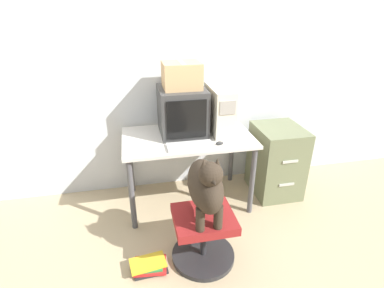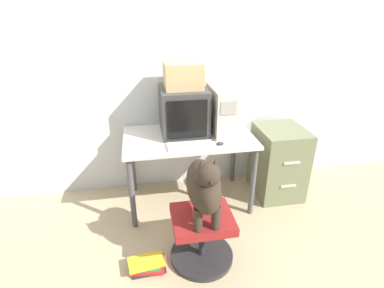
# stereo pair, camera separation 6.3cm
# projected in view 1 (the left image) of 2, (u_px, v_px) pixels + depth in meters

# --- Properties ---
(ground_plane) EXTENTS (12.00, 12.00, 0.00)m
(ground_plane) POSITION_uv_depth(u_px,v_px,m) (195.00, 222.00, 2.83)
(ground_plane) COLOR tan
(wall_back) EXTENTS (8.00, 0.05, 2.60)m
(wall_back) POSITION_uv_depth(u_px,v_px,m) (179.00, 67.00, 2.96)
(wall_back) COLOR silver
(wall_back) RESTS_ON ground_plane
(desk) EXTENTS (1.22, 0.71, 0.74)m
(desk) POSITION_uv_depth(u_px,v_px,m) (188.00, 145.00, 2.87)
(desk) COLOR silver
(desk) RESTS_ON ground_plane
(crt_monitor) EXTENTS (0.43, 0.47, 0.44)m
(crt_monitor) POSITION_uv_depth(u_px,v_px,m) (182.00, 111.00, 2.82)
(crt_monitor) COLOR #383838
(crt_monitor) RESTS_ON desk
(pc_tower) EXTENTS (0.19, 0.49, 0.44)m
(pc_tower) POSITION_uv_depth(u_px,v_px,m) (220.00, 110.00, 2.85)
(pc_tower) COLOR beige
(pc_tower) RESTS_ON desk
(keyboard) EXTENTS (0.40, 0.16, 0.03)m
(keyboard) POSITION_uv_depth(u_px,v_px,m) (190.00, 146.00, 2.61)
(keyboard) COLOR silver
(keyboard) RESTS_ON desk
(computer_mouse) EXTENTS (0.07, 0.04, 0.03)m
(computer_mouse) POSITION_uv_depth(u_px,v_px,m) (220.00, 143.00, 2.65)
(computer_mouse) COLOR #333333
(computer_mouse) RESTS_ON desk
(office_chair) EXTENTS (0.51, 0.51, 0.43)m
(office_chair) POSITION_uv_depth(u_px,v_px,m) (203.00, 235.00, 2.35)
(office_chair) COLOR #262628
(office_chair) RESTS_ON ground_plane
(dog) EXTENTS (0.24, 0.51, 0.56)m
(dog) POSITION_uv_depth(u_px,v_px,m) (206.00, 185.00, 2.11)
(dog) COLOR #33281E
(dog) RESTS_ON office_chair
(filing_cabinet) EXTENTS (0.46, 0.53, 0.74)m
(filing_cabinet) POSITION_uv_depth(u_px,v_px,m) (276.00, 161.00, 3.16)
(filing_cabinet) COLOR #6B7251
(filing_cabinet) RESTS_ON ground_plane
(cardboard_box) EXTENTS (0.34, 0.30, 0.23)m
(cardboard_box) POSITION_uv_depth(u_px,v_px,m) (182.00, 75.00, 2.68)
(cardboard_box) COLOR tan
(cardboard_box) RESTS_ON crt_monitor
(book_stack_floor) EXTENTS (0.30, 0.22, 0.08)m
(book_stack_floor) POSITION_uv_depth(u_px,v_px,m) (149.00, 265.00, 2.32)
(book_stack_floor) COLOR #262628
(book_stack_floor) RESTS_ON ground_plane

